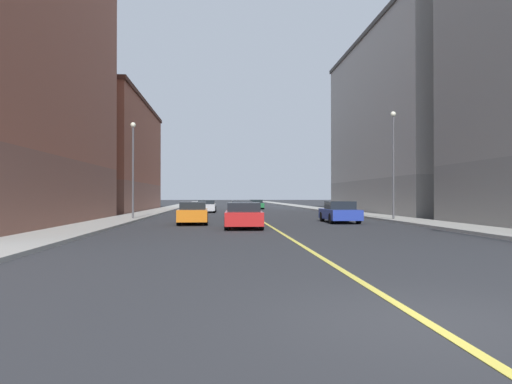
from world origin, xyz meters
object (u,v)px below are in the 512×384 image
object	(u,v)px
street_lamp_right_near	(133,160)
car_maroon	(242,210)
building_right_midblock	(95,157)
street_lamp_left_near	(393,154)
car_green	(256,204)
building_left_mid	(418,125)
car_silver	(207,206)
car_red	(244,216)
car_blue	(340,212)
car_orange	(193,213)

from	to	relation	value
street_lamp_right_near	car_maroon	size ratio (longest dim) A/B	1.54
building_right_midblock	street_lamp_left_near	xyz separation A→B (m)	(25.42, -22.22, -1.51)
building_right_midblock	car_green	size ratio (longest dim) A/B	6.24
building_left_mid	building_right_midblock	distance (m)	34.25
car_silver	car_red	size ratio (longest dim) A/B	1.06
car_blue	car_orange	world-z (taller)	car_blue
building_left_mid	car_red	size ratio (longest dim) A/B	6.16
car_blue	car_orange	size ratio (longest dim) A/B	1.03
building_left_mid	car_blue	size ratio (longest dim) A/B	5.80
car_blue	car_silver	bearing A→B (deg)	115.01
building_right_midblock	building_left_mid	bearing A→B (deg)	-13.24
building_left_mid	car_silver	bearing A→B (deg)	170.47
car_red	car_orange	bearing A→B (deg)	125.68
car_silver	car_red	world-z (taller)	car_red
building_left_mid	car_red	bearing A→B (deg)	-131.23
street_lamp_right_near	car_red	size ratio (longest dim) A/B	1.56
car_green	car_red	world-z (taller)	car_red
car_maroon	car_green	distance (m)	24.53
car_green	car_orange	world-z (taller)	car_orange
building_right_midblock	car_red	size ratio (longest dim) A/B	5.82
car_blue	car_red	distance (m)	8.03
street_lamp_right_near	car_orange	world-z (taller)	street_lamp_right_near
building_right_midblock	street_lamp_left_near	world-z (taller)	building_right_midblock
building_left_mid	car_orange	size ratio (longest dim) A/B	5.99
car_maroon	street_lamp_left_near	bearing A→B (deg)	-30.04
building_right_midblock	car_maroon	bearing A→B (deg)	-46.77
building_left_mid	car_orange	xyz separation A→B (m)	(-21.03, -16.75, -8.04)
street_lamp_right_near	car_blue	bearing A→B (deg)	-14.82
building_right_midblock	car_maroon	size ratio (longest dim) A/B	5.75
car_green	car_maroon	bearing A→B (deg)	-96.80
car_blue	street_lamp_left_near	bearing A→B (deg)	19.08
car_red	building_left_mid	bearing A→B (deg)	48.77
car_blue	car_orange	xyz separation A→B (m)	(-9.19, -0.96, 0.01)
building_right_midblock	street_lamp_left_near	distance (m)	33.80
building_left_mid	car_silver	distance (m)	22.61
building_right_midblock	car_red	bearing A→B (deg)	-62.19
car_silver	car_green	world-z (taller)	car_silver
building_left_mid	building_right_midblock	size ratio (longest dim) A/B	1.06
car_blue	car_green	world-z (taller)	car_blue
building_left_mid	car_blue	xyz separation A→B (m)	(-11.84, -15.79, -8.05)
street_lamp_right_near	car_silver	world-z (taller)	street_lamp_right_near
street_lamp_right_near	car_red	xyz separation A→B (m)	(7.25, -8.53, -3.54)
car_maroon	car_red	distance (m)	12.07
car_maroon	car_orange	xyz separation A→B (m)	(-3.30, -8.08, 0.03)
car_green	car_red	xyz separation A→B (m)	(-3.34, -36.43, 0.07)
car_maroon	building_left_mid	bearing A→B (deg)	26.05
street_lamp_left_near	car_silver	world-z (taller)	street_lamp_left_near
building_left_mid	car_blue	bearing A→B (deg)	-126.85
building_right_midblock	car_maroon	xyz separation A→B (m)	(15.50, -16.49, -5.40)
car_maroon	car_orange	size ratio (longest dim) A/B	0.98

